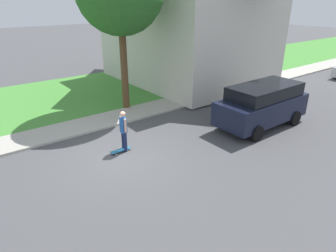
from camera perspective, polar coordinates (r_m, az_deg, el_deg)
name	(u,v)px	position (r m, az deg, el deg)	size (l,w,h in m)	color
ground_plane	(121,156)	(11.69, -8.87, -5.68)	(120.00, 120.00, 0.00)	#49494C
lawn	(141,85)	(20.94, -5.13, 7.79)	(10.00, 80.00, 0.08)	#478E38
sidewalk	(182,101)	(17.52, 2.65, 4.79)	(1.80, 80.00, 0.10)	#ADA89E
house	(187,14)	(21.72, 3.63, 20.50)	(11.31, 8.80, 8.66)	beige
suv_parked	(262,104)	(14.48, 17.51, 3.99)	(2.06, 4.62, 1.99)	black
skateboarder	(124,129)	(11.67, -8.46, -0.65)	(0.41, 0.22, 1.67)	#192347
skateboard	(121,150)	(11.94, -9.00, -4.57)	(0.23, 0.84, 0.10)	#236B99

